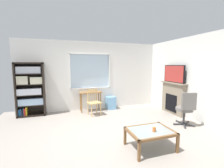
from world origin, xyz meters
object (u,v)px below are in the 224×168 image
Objects in this scene: bookshelf at (30,88)px; office_chair at (186,107)px; desk_under_window at (90,96)px; wooden_chair at (94,102)px; fireplace at (173,98)px; plastic_drawer_unit at (111,103)px; tv at (174,74)px; coffee_table at (150,133)px; sippy_cup at (154,129)px.

office_chair is at bearing -29.51° from bookshelf.
bookshelf is at bearing 177.03° from desk_under_window.
office_chair is (2.29, -1.85, 0.09)m from wooden_chair.
wooden_chair is 2.87m from fireplace.
office_chair reaches higher than plastic_drawer_unit.
fireplace reaches higher than plastic_drawer_unit.
desk_under_window is at bearing 155.51° from tv.
plastic_drawer_unit is at bearing -1.12° from bookshelf.
bookshelf reaches higher than desk_under_window.
bookshelf is at bearing 150.49° from office_chair.
sippy_cup reaches higher than coffee_table.
coffee_table is (0.65, -2.59, -0.11)m from wooden_chair.
office_chair reaches higher than sippy_cup.
bookshelf is at bearing 130.35° from coffee_table.
coffee_table is at bearing -92.89° from plastic_drawer_unit.
fireplace reaches higher than coffee_table.
sippy_cup is at bearing -136.92° from tv.
plastic_drawer_unit is at bearing 145.95° from tv.
sippy_cup is at bearing -77.47° from desk_under_window.
office_chair is (-0.46, -1.10, -0.89)m from tv.
coffee_table is at bearing -75.88° from wooden_chair.
coffee_table is at bearing 116.01° from sippy_cup.
bookshelf reaches higher than coffee_table.
bookshelf is 2.97m from plastic_drawer_unit.
coffee_table is at bearing -49.65° from bookshelf.
bookshelf reaches higher than office_chair.
wooden_chair is 0.98× the size of coffee_table.
office_chair is at bearing -38.93° from wooden_chair.
fireplace is (1.96, -1.31, 0.32)m from plastic_drawer_unit.
office_chair is at bearing -112.64° from tv.
plastic_drawer_unit is (2.89, -0.06, -0.71)m from bookshelf.
wooden_chair is (0.02, -0.51, -0.13)m from desk_under_window.
coffee_table is at bearing -138.69° from tv.
sippy_cup is at bearing -137.17° from fireplace.
sippy_cup is (-1.60, -0.82, -0.10)m from office_chair.
bookshelf is 1.62× the size of fireplace.
bookshelf is 5.03m from office_chair.
wooden_chair reaches higher than plastic_drawer_unit.
tv is (1.94, -1.31, 1.20)m from plastic_drawer_unit.
wooden_chair is at bearing 164.83° from tv.
tv is (4.82, -1.37, 0.48)m from bookshelf.
tv is at bearing -15.17° from wooden_chair.
plastic_drawer_unit is at bearing 121.49° from office_chair.
plastic_drawer_unit is 3.24m from sippy_cup.
bookshelf is 3.72× the size of plastic_drawer_unit.
fireplace is at bearing 42.83° from sippy_cup.
bookshelf is 5.04m from tv.
fireplace is 0.87m from tv.
desk_under_window is at bearing -2.97° from bookshelf.
desk_under_window is 9.17× the size of sippy_cup.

